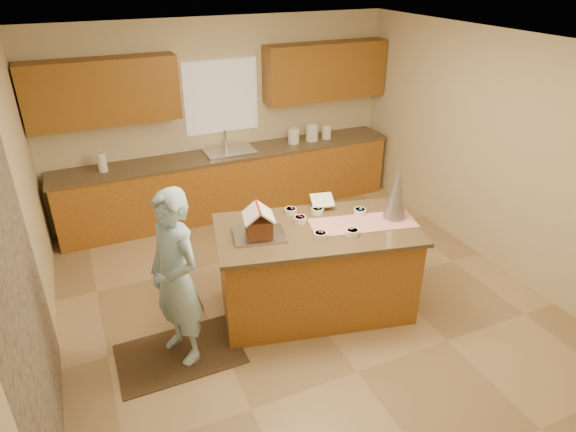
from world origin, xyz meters
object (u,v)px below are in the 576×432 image
(tinsel_tree, at_px, (397,192))
(gingerbread_house, at_px, (259,224))
(island_base, at_px, (316,271))
(boy, at_px, (176,279))

(tinsel_tree, xyz_separation_m, gingerbread_house, (-1.41, 0.20, -0.15))
(island_base, relative_size, boy, 1.13)
(tinsel_tree, distance_m, gingerbread_house, 1.44)
(island_base, xyz_separation_m, boy, (-1.45, -0.12, 0.39))
(island_base, height_order, tinsel_tree, tinsel_tree)
(boy, relative_size, gingerbread_house, 4.77)
(tinsel_tree, xyz_separation_m, boy, (-2.28, 0.00, -0.42))
(island_base, distance_m, tinsel_tree, 1.16)
(island_base, xyz_separation_m, tinsel_tree, (0.83, -0.13, 0.81))
(tinsel_tree, height_order, gingerbread_house, tinsel_tree)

